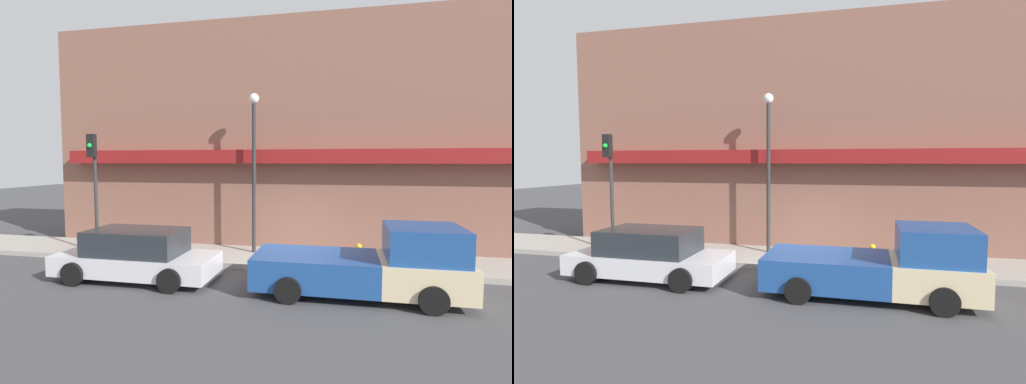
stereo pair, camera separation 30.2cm
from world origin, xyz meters
TOP-DOWN VIEW (x-y plane):
  - ground_plane at (0.00, 0.00)m, footprint 80.00×80.00m
  - sidewalk at (0.00, 1.34)m, footprint 36.00×2.68m
  - building at (0.02, 4.16)m, footprint 19.80×3.80m
  - pickup_truck at (2.36, -1.66)m, footprint 5.24×2.27m
  - parked_car at (-4.14, -1.66)m, footprint 4.57×2.07m
  - fire_hydrant at (2.12, 0.77)m, footprint 0.20×0.20m
  - street_lamp at (-1.46, 1.73)m, footprint 0.36×0.36m
  - traffic_light at (-6.88, 0.41)m, footprint 0.28×0.42m

SIDE VIEW (x-z plane):
  - ground_plane at x=0.00m, z-range 0.00..0.00m
  - sidewalk at x=0.00m, z-range 0.00..0.17m
  - fire_hydrant at x=2.12m, z-range 0.17..0.83m
  - parked_car at x=-4.14m, z-range -0.02..1.43m
  - pickup_truck at x=2.36m, z-range -0.12..1.69m
  - traffic_light at x=-6.88m, z-range 0.92..5.08m
  - street_lamp at x=-1.46m, z-range 0.86..6.44m
  - building at x=0.02m, z-range -0.22..8.89m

